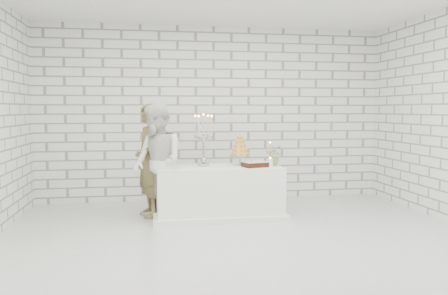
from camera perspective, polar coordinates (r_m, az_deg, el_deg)
ground at (r=5.67m, az=2.35°, el=-11.36°), size 6.00×5.00×0.01m
wall_back at (r=7.91m, az=-1.31°, el=4.24°), size 6.00×0.01×3.00m
wall_front at (r=3.04m, az=12.08°, el=3.26°), size 6.00×0.01×3.00m
cake_table at (r=6.68m, az=-0.63°, el=-5.57°), size 1.80×0.80×0.75m
groom at (r=6.73m, az=-9.43°, el=-1.63°), size 0.56×0.70×1.66m
bride at (r=6.35m, az=-8.40°, el=-1.95°), size 0.91×1.00×1.67m
candelabra at (r=6.59m, az=-2.59°, el=0.95°), size 0.35×0.35×0.77m
croquembouche at (r=6.72m, az=2.01°, el=-0.27°), size 0.30×0.30×0.47m
chocolate_cake at (r=6.55m, az=3.92°, el=-2.10°), size 0.39×0.32×0.08m
pillar_candle at (r=6.57m, az=5.82°, el=-1.93°), size 0.09×0.09×0.12m
extra_taper at (r=6.88m, az=5.82°, el=-0.78°), size 0.07×0.07×0.32m
flowers at (r=6.74m, az=6.32°, el=-1.00°), size 0.34×0.32×0.30m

